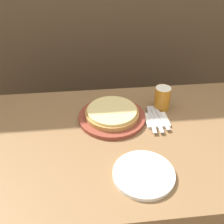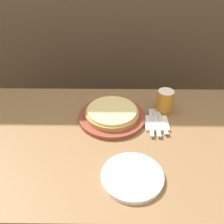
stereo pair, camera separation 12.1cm
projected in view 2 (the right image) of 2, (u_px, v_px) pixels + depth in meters
The scene contains 8 objects.
dining_table at pixel (121, 188), 1.36m from camera, with size 1.58×0.83×0.70m.
pizza_on_board at pixel (112, 115), 1.25m from camera, with size 0.32×0.32×0.06m.
beer_glass at pixel (165, 101), 1.27m from camera, with size 0.08×0.08×0.12m.
dinner_plate at pixel (132, 176), 0.97m from camera, with size 0.23×0.23×0.02m.
napkin_stack at pixel (156, 123), 1.23m from camera, with size 0.11×0.11×0.01m.
fork at pixel (151, 122), 1.22m from camera, with size 0.03×0.21×0.00m.
dinner_knife at pixel (157, 122), 1.22m from camera, with size 0.02×0.21×0.00m.
spoon at pixel (162, 122), 1.22m from camera, with size 0.04×0.18×0.00m.
Camera 2 is at (-0.04, -0.87, 1.47)m, focal length 42.00 mm.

